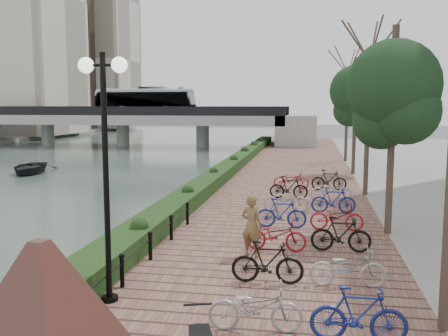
% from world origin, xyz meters
% --- Properties ---
extents(river_water, '(30.00, 130.00, 0.02)m').
position_xyz_m(river_water, '(-15.00, 25.00, 0.01)').
color(river_water, '#4A5C54').
rests_on(river_water, ground).
extents(promenade, '(8.00, 75.00, 0.50)m').
position_xyz_m(promenade, '(4.00, 17.50, 0.25)').
color(promenade, brown).
rests_on(promenade, ground).
extents(hedge, '(1.10, 56.00, 0.60)m').
position_xyz_m(hedge, '(0.60, 20.00, 0.80)').
color(hedge, '#1B3212').
rests_on(hedge, promenade).
extents(chain_fence, '(0.10, 14.10, 0.70)m').
position_xyz_m(chain_fence, '(1.40, 2.00, 0.85)').
color(chain_fence, black).
rests_on(chain_fence, promenade).
extents(lamppost, '(1.02, 0.32, 5.11)m').
position_xyz_m(lamppost, '(1.43, 2.21, 4.16)').
color(lamppost, black).
rests_on(lamppost, promenade).
extents(pedestrian, '(0.73, 0.61, 1.70)m').
position_xyz_m(pedestrian, '(4.00, 5.78, 1.35)').
color(pedestrian, brown).
rests_on(pedestrian, promenade).
extents(bicycle_parking, '(2.40, 17.32, 1.00)m').
position_xyz_m(bicycle_parking, '(5.49, 9.12, 0.97)').
color(bicycle_parking, '#A6A5AA').
rests_on(bicycle_parking, promenade).
extents(street_trees, '(3.20, 37.12, 6.80)m').
position_xyz_m(street_trees, '(8.00, 12.68, 3.69)').
color(street_trees, '#362820').
rests_on(street_trees, promenade).
extents(bridge, '(36.00, 10.77, 6.50)m').
position_xyz_m(bridge, '(-14.45, 45.00, 3.37)').
color(bridge, gray).
rests_on(bridge, ground).
extents(boat, '(3.79, 4.66, 0.85)m').
position_xyz_m(boat, '(-12.96, 22.95, 0.44)').
color(boat, black).
rests_on(boat, river_water).
extents(far_buildings, '(35.00, 38.00, 38.00)m').
position_xyz_m(far_buildings, '(-41.66, 65.91, 16.12)').
color(far_buildings, beige).
rests_on(far_buildings, far_bank).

